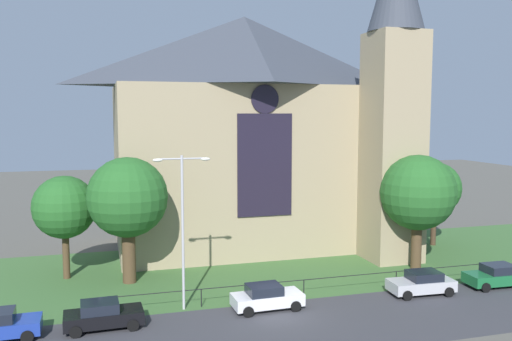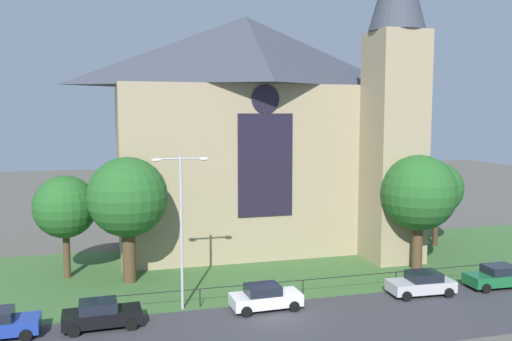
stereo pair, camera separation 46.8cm
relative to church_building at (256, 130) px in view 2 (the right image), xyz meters
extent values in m
plane|color=#56544C|center=(-3.43, -6.49, -10.27)|extent=(160.00, 160.00, 0.00)
cube|color=#38383D|center=(-3.43, -18.49, -10.27)|extent=(120.00, 8.00, 0.01)
cube|color=#3D6633|center=(-3.43, -8.49, -10.27)|extent=(120.00, 20.00, 0.01)
cube|color=tan|center=(-0.77, 0.63, -3.27)|extent=(22.00, 12.00, 14.00)
pyramid|color=#383D47|center=(-0.77, 0.63, 6.73)|extent=(22.00, 12.00, 6.00)
cube|color=black|center=(-0.77, -5.42, -2.57)|extent=(4.40, 0.16, 8.00)
cylinder|color=black|center=(-0.77, -5.42, 2.53)|extent=(2.20, 0.15, 2.20)
cube|color=tan|center=(9.23, -7.37, -1.27)|extent=(4.00, 4.00, 18.00)
cylinder|color=black|center=(-0.77, -13.99, -9.17)|extent=(26.59, 0.05, 0.05)
cylinder|color=black|center=(-14.07, -13.99, -9.72)|extent=(0.07, 0.07, 1.10)
cylinder|color=black|center=(-7.42, -13.99, -9.72)|extent=(0.06, 0.07, 1.10)
cylinder|color=black|center=(-0.77, -13.99, -9.72)|extent=(0.07, 0.07, 1.10)
cylinder|color=black|center=(5.87, -13.99, -9.72)|extent=(0.07, 0.07, 1.10)
cylinder|color=black|center=(12.52, -13.99, -9.72)|extent=(0.07, 0.07, 1.10)
cylinder|color=#4C3823|center=(-11.34, -7.81, -8.31)|extent=(0.92, 0.92, 3.93)
sphere|color=#235B23|center=(-11.34, -7.81, -4.28)|extent=(5.52, 5.52, 5.52)
cylinder|color=#4C3823|center=(9.70, -10.36, -8.42)|extent=(0.78, 0.78, 3.71)
sphere|color=#235B23|center=(9.70, -10.36, -4.44)|extent=(5.65, 5.65, 5.65)
cylinder|color=#423021|center=(15.36, -4.23, -8.58)|extent=(0.48, 0.48, 3.39)
sphere|color=#235B23|center=(15.36, -4.23, -5.15)|extent=(4.62, 4.62, 4.62)
cylinder|color=#4C3823|center=(-15.58, -5.59, -8.54)|extent=(0.49, 0.49, 3.47)
sphere|color=#235B23|center=(-15.58, -5.59, -5.13)|extent=(4.44, 4.44, 4.44)
cylinder|color=#B2B2B7|center=(-8.50, -14.09, -5.64)|extent=(0.16, 0.16, 9.26)
cylinder|color=#B2B2B7|center=(-9.20, -14.09, -1.21)|extent=(1.40, 0.10, 0.10)
cylinder|color=#B2B2B7|center=(-7.80, -14.09, -1.21)|extent=(1.40, 0.10, 0.10)
ellipsoid|color=white|center=(-9.90, -14.09, -1.26)|extent=(0.57, 0.26, 0.20)
ellipsoid|color=white|center=(-7.10, -14.09, -1.26)|extent=(0.57, 0.26, 0.20)
cylinder|color=black|center=(-16.96, -14.84, -9.95)|extent=(0.64, 0.23, 0.64)
cylinder|color=black|center=(-16.93, -16.64, -9.95)|extent=(0.64, 0.23, 0.64)
cube|color=black|center=(-13.13, -15.77, -9.66)|extent=(4.26, 1.94, 0.70)
cube|color=black|center=(-13.33, -15.78, -9.04)|extent=(2.05, 1.67, 0.55)
cylinder|color=black|center=(-11.69, -14.83, -9.95)|extent=(0.65, 0.24, 0.64)
cylinder|color=black|center=(-11.63, -16.62, -9.95)|extent=(0.65, 0.24, 0.64)
cylinder|color=black|center=(-14.63, -14.92, -9.95)|extent=(0.65, 0.24, 0.64)
cylinder|color=black|center=(-14.57, -16.72, -9.95)|extent=(0.65, 0.24, 0.64)
cube|color=silver|center=(-3.69, -15.47, -9.66)|extent=(4.25, 1.93, 0.70)
cube|color=black|center=(-3.89, -15.48, -9.04)|extent=(2.05, 1.66, 0.55)
cylinder|color=black|center=(-2.25, -14.53, -9.95)|extent=(0.65, 0.24, 0.64)
cylinder|color=black|center=(-2.19, -16.33, -9.95)|extent=(0.65, 0.24, 0.64)
cylinder|color=black|center=(-5.19, -14.62, -9.95)|extent=(0.65, 0.24, 0.64)
cylinder|color=black|center=(-5.13, -16.42, -9.95)|extent=(0.65, 0.24, 0.64)
cube|color=#B7B7BC|center=(6.71, -15.66, -9.66)|extent=(4.28, 2.00, 0.70)
cube|color=black|center=(6.91, -15.67, -9.04)|extent=(2.07, 1.69, 0.55)
cylinder|color=black|center=(5.19, -16.48, -9.95)|extent=(0.65, 0.25, 0.64)
cylinder|color=black|center=(5.28, -14.69, -9.95)|extent=(0.65, 0.25, 0.64)
cylinder|color=black|center=(8.13, -16.63, -9.95)|extent=(0.65, 0.25, 0.64)
cylinder|color=black|center=(8.22, -14.83, -9.95)|extent=(0.65, 0.25, 0.64)
cube|color=#196033|center=(12.51, -15.68, -9.66)|extent=(4.26, 1.95, 0.70)
cube|color=black|center=(12.71, -15.68, -9.04)|extent=(2.06, 1.67, 0.55)
cylinder|color=black|center=(11.01, -16.52, -9.95)|extent=(0.65, 0.24, 0.64)
cylinder|color=black|center=(11.07, -14.72, -9.95)|extent=(0.65, 0.24, 0.64)
cylinder|color=black|center=(14.01, -14.83, -9.95)|extent=(0.65, 0.24, 0.64)
camera|label=1|loc=(-13.13, -45.60, 1.38)|focal=38.16mm
camera|label=2|loc=(-12.68, -45.73, 1.38)|focal=38.16mm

